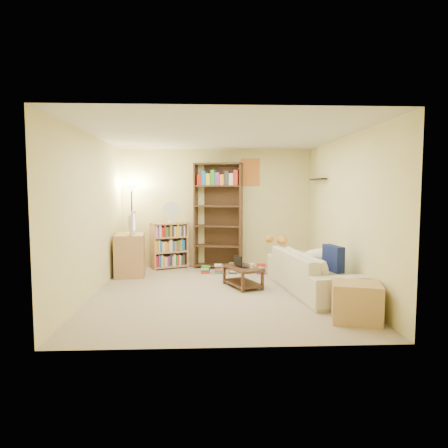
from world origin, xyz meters
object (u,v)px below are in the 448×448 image
(tv_stand, at_px, (130,255))
(desk_fan, at_px, (171,212))
(short_bookshelf, at_px, (170,245))
(side_table, at_px, (304,263))
(coffee_table, at_px, (243,275))
(tabby_cat, at_px, (280,240))
(sofa, at_px, (313,272))
(end_cabinet, at_px, (356,302))
(tall_bookshelf, at_px, (218,213))
(laptop, at_px, (244,265))
(mug, at_px, (252,266))
(television, at_px, (129,223))
(floor_lamp, at_px, (132,202))

(tv_stand, height_order, desk_fan, desk_fan)
(short_bookshelf, distance_m, side_table, 2.79)
(coffee_table, bearing_deg, tabby_cat, 10.15)
(sofa, relative_size, desk_fan, 5.17)
(desk_fan, height_order, end_cabinet, desk_fan)
(tabby_cat, xyz_separation_m, tall_bookshelf, (-1.08, 1.22, 0.42))
(tall_bookshelf, bearing_deg, tv_stand, -145.86)
(short_bookshelf, xyz_separation_m, desk_fan, (0.05, -0.05, 0.71))
(laptop, distance_m, mug, 0.24)
(laptop, height_order, tv_stand, tv_stand)
(tabby_cat, height_order, coffee_table, tabby_cat)
(side_table, bearing_deg, desk_fan, 162.44)
(tv_stand, xyz_separation_m, desk_fan, (0.75, 0.63, 0.79))
(tabby_cat, relative_size, coffee_table, 0.59)
(tv_stand, xyz_separation_m, television, (0.00, 0.00, 0.62))
(laptop, xyz_separation_m, television, (-2.11, 0.96, 0.66))
(television, height_order, side_table, television)
(sofa, distance_m, short_bookshelf, 3.24)
(laptop, relative_size, tall_bookshelf, 0.19)
(side_table, bearing_deg, tv_stand, 176.77)
(television, bearing_deg, tall_bookshelf, -74.98)
(television, relative_size, desk_fan, 1.66)
(mug, relative_size, side_table, 0.24)
(sofa, relative_size, tv_stand, 2.89)
(television, distance_m, end_cabinet, 4.47)
(tabby_cat, height_order, short_bookshelf, short_bookshelf)
(tv_stand, bearing_deg, television, 0.00)
(end_cabinet, bearing_deg, short_bookshelf, 126.85)
(mug, bearing_deg, tall_bookshelf, 105.25)
(coffee_table, bearing_deg, floor_lamp, 120.38)
(coffee_table, bearing_deg, mug, -68.75)
(tabby_cat, xyz_separation_m, television, (-2.80, 0.56, 0.28))
(sofa, height_order, desk_fan, desk_fan)
(tabby_cat, height_order, floor_lamp, floor_lamp)
(short_bookshelf, bearing_deg, tall_bookshelf, -24.47)
(sofa, distance_m, side_table, 1.19)
(desk_fan, bearing_deg, floor_lamp, -174.75)
(desk_fan, distance_m, end_cabinet, 4.45)
(television, distance_m, floor_lamp, 0.67)
(mug, xyz_separation_m, short_bookshelf, (-1.53, 1.84, 0.09))
(desk_fan, bearing_deg, tall_bookshelf, 1.98)
(coffee_table, distance_m, laptop, 0.17)
(side_table, bearing_deg, sofa, -96.58)
(coffee_table, distance_m, floor_lamp, 2.91)
(tabby_cat, relative_size, tv_stand, 0.64)
(coffee_table, height_order, tv_stand, tv_stand)
(tabby_cat, relative_size, end_cabinet, 0.88)
(sofa, xyz_separation_m, short_bookshelf, (-2.51, 2.04, 0.15))
(tabby_cat, distance_m, laptop, 0.88)
(short_bookshelf, distance_m, desk_fan, 0.72)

